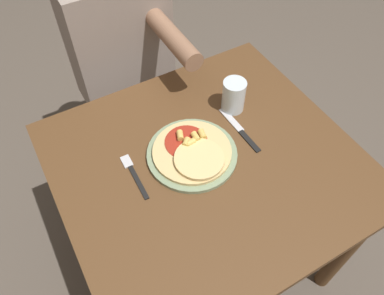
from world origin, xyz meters
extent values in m
plane|color=brown|center=(0.00, 0.00, 0.00)|extent=(8.00, 8.00, 0.00)
cube|color=brown|center=(0.00, 0.00, 0.72)|extent=(0.91, 0.86, 0.03)
cylinder|color=brown|center=(0.40, -0.37, 0.35)|extent=(0.06, 0.06, 0.71)
cylinder|color=brown|center=(-0.40, 0.37, 0.35)|extent=(0.06, 0.06, 0.71)
cylinder|color=brown|center=(0.40, 0.37, 0.35)|extent=(0.06, 0.06, 0.71)
cylinder|color=gray|center=(-0.03, 0.04, 0.74)|extent=(0.28, 0.28, 0.01)
cylinder|color=#DBBC7A|center=(-0.03, 0.04, 0.76)|extent=(0.25, 0.25, 0.01)
cylinder|color=#9E2819|center=(-0.03, 0.08, 0.76)|extent=(0.14, 0.14, 0.00)
cylinder|color=#E8C881|center=(-0.03, 0.00, 0.77)|extent=(0.15, 0.15, 0.01)
cylinder|color=#E5BC5B|center=(-0.04, 0.11, 0.78)|extent=(0.03, 0.04, 0.02)
cylinder|color=#E5BC5B|center=(0.02, 0.08, 0.78)|extent=(0.03, 0.03, 0.02)
cylinder|color=#E5BC5B|center=(0.00, 0.08, 0.78)|extent=(0.02, 0.03, 0.02)
cylinder|color=#E5BC5B|center=(-0.04, 0.07, 0.78)|extent=(0.03, 0.03, 0.02)
cylinder|color=#E5BC5B|center=(-0.02, 0.06, 0.78)|extent=(0.03, 0.02, 0.02)
cube|color=black|center=(-0.22, 0.03, 0.74)|extent=(0.02, 0.13, 0.00)
cube|color=silver|center=(-0.22, 0.12, 0.74)|extent=(0.03, 0.05, 0.00)
cube|color=black|center=(0.16, 0.00, 0.74)|extent=(0.02, 0.10, 0.00)
cube|color=silver|center=(0.16, 0.11, 0.74)|extent=(0.03, 0.12, 0.00)
cylinder|color=silver|center=(0.19, 0.15, 0.80)|extent=(0.08, 0.08, 0.12)
cylinder|color=#2D2D38|center=(-0.10, 0.68, 0.25)|extent=(0.11, 0.11, 0.49)
cylinder|color=#2D2D38|center=(0.08, 0.68, 0.25)|extent=(0.11, 0.11, 0.49)
cube|color=gray|center=(-0.01, 0.68, 0.76)|extent=(0.39, 0.22, 0.54)
cylinder|color=#8E664C|center=(0.11, 0.42, 0.89)|extent=(0.07, 0.30, 0.07)
camera|label=1|loc=(-0.38, -0.57, 1.68)|focal=35.00mm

